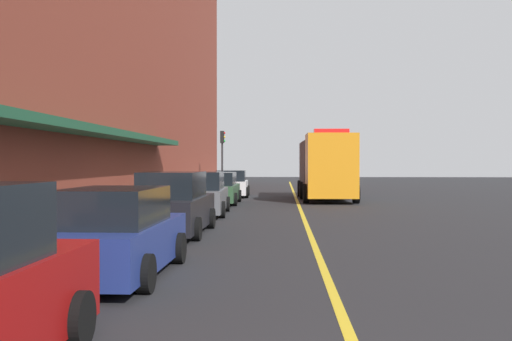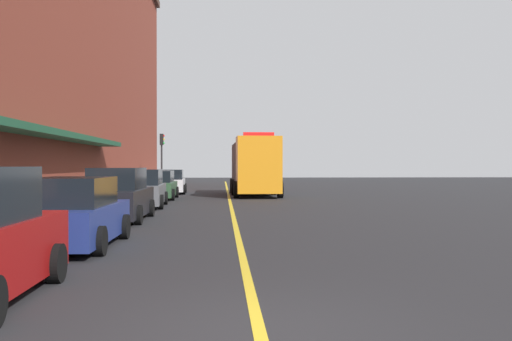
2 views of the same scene
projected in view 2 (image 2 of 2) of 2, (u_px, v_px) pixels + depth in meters
ground_plane at (230, 200)px, 31.60m from camera, size 112.00×112.00×0.00m
sidewalk_left at (115, 199)px, 31.23m from camera, size 2.40×70.00×0.15m
lane_center_stripe at (230, 200)px, 31.60m from camera, size 0.16×70.00×0.01m
brick_building_left at (3, 14)px, 29.81m from camera, size 9.83×64.00×19.40m
parked_car_1 at (75, 214)px, 13.45m from camera, size 2.03×4.57×1.64m
parked_car_2 at (119, 196)px, 19.84m from camera, size 2.03×4.83×1.83m
parked_car_3 at (143, 189)px, 26.25m from camera, size 2.11×4.88×1.72m
parked_car_4 at (157, 186)px, 32.38m from camera, size 2.15×4.74×1.60m
parked_car_5 at (170, 182)px, 38.61m from camera, size 2.22×4.23×1.61m
utility_truck at (254, 167)px, 36.26m from camera, size 2.99×8.37×3.80m
parking_meter_0 at (54, 194)px, 16.91m from camera, size 0.14×0.18×1.33m
parking_meter_2 at (58, 194)px, 17.35m from camera, size 0.14×0.18×1.33m
traffic_light_near at (162, 150)px, 46.80m from camera, size 0.38×0.36×4.30m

